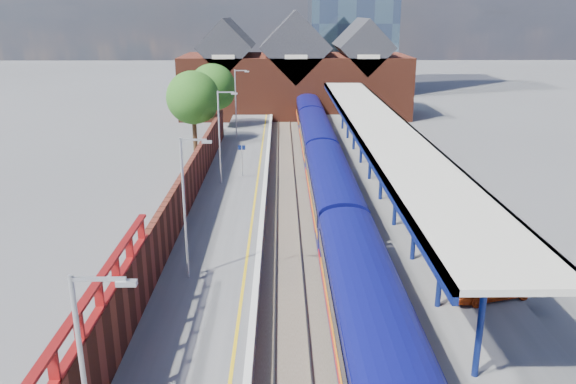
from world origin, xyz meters
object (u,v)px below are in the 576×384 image
Objects in this scene: lamp_post_b at (187,200)px; parked_car_silver at (496,277)px; parked_car_blue at (402,165)px; lamp_post_d at (237,100)px; parked_car_red at (490,283)px; train at (323,157)px; parked_car_dark at (415,177)px; lamp_post_c at (221,132)px; platform_sign at (242,155)px.

parked_car_silver is (14.42, -1.59, -3.29)m from lamp_post_b.
parked_car_blue is (14.33, 18.93, -3.39)m from lamp_post_b.
lamp_post_d reaches higher than parked_car_red.
train is 14.14× the size of parked_car_dark.
lamp_post_d is 22.51m from parked_car_dark.
lamp_post_b is 1.61× the size of parked_car_blue.
parked_car_blue is at bearing 11.54° from lamp_post_c.
parked_car_red is 0.76m from parked_car_silver.
lamp_post_b is 2.80× the size of platform_sign.
lamp_post_c is at bearing 87.25° from parked_car_blue.
lamp_post_b is at bearing 93.62° from parked_car_silver.
parked_car_silver is at bearing 170.45° from parked_car_dark.
lamp_post_c is (0.00, 16.00, 0.00)m from lamp_post_b.
parked_car_red is at bearing -74.36° from train.
parked_car_silver is (14.42, -33.59, -3.29)m from lamp_post_d.
train is 9.08m from lamp_post_c.
train is 15.38× the size of parked_car_silver.
parked_car_red is 0.96× the size of parked_car_silver.
parked_car_dark is (14.45, -0.94, -3.32)m from lamp_post_c.
parked_car_blue is (14.33, 2.93, -3.39)m from lamp_post_c.
parked_car_silver is at bearing -50.65° from lamp_post_c.
train is 6.52m from parked_car_blue.
platform_sign is (-6.49, -1.53, 0.57)m from train.
lamp_post_d reaches higher than train.
platform_sign is (1.36, 18.00, -2.30)m from lamp_post_b.
lamp_post_c is 16.00m from lamp_post_d.
parked_car_red is at bearing 168.82° from parked_car_dark.
train is at bearing 27.18° from parked_car_silver.
parked_car_blue is at bearing 4.08° from platform_sign.
lamp_post_b reaches higher than parked_car_blue.
parked_car_blue is at bearing -16.56° from parked_car_red.
parked_car_red is 0.88× the size of parked_car_dark.
lamp_post_b is 1.00× the size of lamp_post_d.
parked_car_silver is at bearing -66.76° from lamp_post_d.
lamp_post_b is 14.88m from parked_car_silver.
lamp_post_b is (-7.86, -19.53, 2.87)m from train.
lamp_post_d is at bearing 31.01° from parked_car_dark.
parked_car_red is at bearing 149.73° from parked_car_silver.
train is 9.41× the size of lamp_post_c.
lamp_post_c is at bearing -155.80° from train.
train is 16.00× the size of parked_car_red.
parked_car_red is (6.08, -21.70, -0.42)m from train.
platform_sign is at bearing -84.44° from lamp_post_d.
lamp_post_b is 18.20m from platform_sign.
train is at bearing 68.09° from lamp_post_b.
lamp_post_c is 15.01m from parked_car_blue.
platform_sign reaches higher than parked_car_red.
parked_car_dark is at bearing -3.73° from lamp_post_c.
parked_car_blue is (-0.10, 20.51, -0.10)m from parked_car_silver.
platform_sign is (1.36, 2.00, -2.30)m from lamp_post_c.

